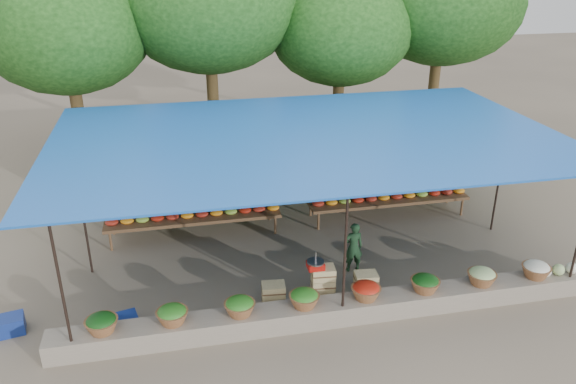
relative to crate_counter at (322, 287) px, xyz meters
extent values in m
plane|color=#65594B|center=(0.18, 2.09, -0.31)|extent=(60.00, 60.00, 0.00)
cube|color=slate|center=(0.18, -0.66, -0.11)|extent=(10.60, 0.55, 0.40)
cylinder|color=black|center=(-4.62, -0.81, 1.09)|extent=(0.05, 0.05, 2.80)
cylinder|color=black|center=(0.18, -0.81, 1.09)|extent=(0.05, 0.05, 2.80)
cylinder|color=black|center=(-4.62, 2.09, 1.09)|extent=(0.05, 0.05, 2.80)
cylinder|color=black|center=(4.98, 2.09, 1.09)|extent=(0.05, 0.05, 2.80)
cylinder|color=black|center=(-4.62, 4.99, 1.09)|extent=(0.05, 0.05, 2.80)
cylinder|color=black|center=(0.18, 4.99, 1.09)|extent=(0.05, 0.05, 2.80)
cylinder|color=black|center=(4.98, 4.99, 1.09)|extent=(0.05, 0.05, 2.80)
cube|color=#164FAA|center=(0.18, 2.09, 2.49)|extent=(10.80, 6.60, 0.04)
cube|color=#164FAA|center=(0.18, 0.09, 2.31)|extent=(10.80, 2.19, 0.26)
cube|color=#164FAA|center=(0.18, 4.09, 2.31)|extent=(10.80, 2.19, 0.26)
cylinder|color=gray|center=(0.18, 3.49, 1.71)|extent=(9.60, 0.01, 0.01)
ellipsoid|color=yellow|center=(-4.32, 3.49, 1.43)|extent=(0.23, 0.17, 0.30)
ellipsoid|color=yellow|center=(-3.87, 3.49, 1.43)|extent=(0.23, 0.17, 0.30)
ellipsoid|color=yellow|center=(-3.42, 3.49, 1.43)|extent=(0.23, 0.17, 0.30)
ellipsoid|color=yellow|center=(-2.97, 3.49, 1.43)|extent=(0.23, 0.17, 0.30)
ellipsoid|color=yellow|center=(-2.52, 3.49, 1.43)|extent=(0.23, 0.17, 0.30)
ellipsoid|color=yellow|center=(-2.07, 3.49, 1.43)|extent=(0.23, 0.17, 0.30)
ellipsoid|color=yellow|center=(-1.62, 3.49, 1.43)|extent=(0.23, 0.17, 0.30)
ellipsoid|color=yellow|center=(-1.17, 3.49, 1.43)|extent=(0.23, 0.17, 0.30)
ellipsoid|color=yellow|center=(-0.72, 3.49, 1.43)|extent=(0.23, 0.17, 0.30)
ellipsoid|color=yellow|center=(-0.27, 3.49, 1.43)|extent=(0.23, 0.17, 0.30)
ellipsoid|color=yellow|center=(0.18, 3.49, 1.43)|extent=(0.23, 0.17, 0.30)
ellipsoid|color=yellow|center=(0.63, 3.49, 1.43)|extent=(0.23, 0.17, 0.30)
ellipsoid|color=yellow|center=(1.08, 3.49, 1.43)|extent=(0.23, 0.17, 0.30)
ellipsoid|color=yellow|center=(1.53, 3.49, 1.43)|extent=(0.23, 0.17, 0.30)
ellipsoid|color=yellow|center=(1.98, 3.49, 1.43)|extent=(0.23, 0.17, 0.30)
ellipsoid|color=yellow|center=(2.43, 3.49, 1.43)|extent=(0.23, 0.17, 0.30)
ellipsoid|color=yellow|center=(2.88, 3.49, 1.43)|extent=(0.23, 0.17, 0.30)
ellipsoid|color=yellow|center=(3.33, 3.49, 1.43)|extent=(0.23, 0.17, 0.30)
ellipsoid|color=yellow|center=(3.78, 3.49, 1.43)|extent=(0.23, 0.17, 0.30)
ellipsoid|color=yellow|center=(4.23, 3.49, 1.43)|extent=(0.23, 0.17, 0.30)
ellipsoid|color=yellow|center=(4.68, 3.49, 1.43)|extent=(0.23, 0.17, 0.30)
ellipsoid|color=#124512|center=(-4.12, -0.66, 0.31)|extent=(0.52, 0.52, 0.23)
ellipsoid|color=#2C761F|center=(-2.92, -0.66, 0.31)|extent=(0.52, 0.52, 0.23)
ellipsoid|color=#2C761F|center=(-1.72, -0.66, 0.31)|extent=(0.52, 0.52, 0.23)
ellipsoid|color=#2C761F|center=(-0.52, -0.66, 0.31)|extent=(0.52, 0.52, 0.23)
ellipsoid|color=#AC1E0E|center=(0.68, -0.66, 0.31)|extent=(0.52, 0.52, 0.23)
ellipsoid|color=#124512|center=(1.88, -0.66, 0.31)|extent=(0.52, 0.52, 0.23)
ellipsoid|color=#A6C87D|center=(3.08, -0.66, 0.31)|extent=(0.52, 0.52, 0.23)
ellipsoid|color=silver|center=(4.28, -0.66, 0.31)|extent=(0.52, 0.52, 0.23)
cube|color=#224E1C|center=(0.18, 5.24, 0.94)|extent=(10.60, 0.06, 2.50)
cylinder|color=#3D2D16|center=(-5.32, 7.89, 1.67)|extent=(0.36, 0.36, 3.97)
ellipsoid|color=#10340E|center=(-5.32, 7.89, 4.15)|extent=(4.77, 4.77, 3.69)
cylinder|color=#3D2D16|center=(-1.32, 8.29, 1.93)|extent=(0.36, 0.36, 4.48)
ellipsoid|color=#10340E|center=(-1.32, 8.29, 4.73)|extent=(5.39, 5.39, 4.17)
cylinder|color=#3D2D16|center=(2.68, 7.99, 1.55)|extent=(0.36, 0.36, 3.71)
ellipsoid|color=#10340E|center=(2.68, 7.99, 3.87)|extent=(4.47, 4.47, 3.45)
cylinder|color=#3D2D16|center=(6.18, 8.39, 1.87)|extent=(0.36, 0.36, 4.35)
ellipsoid|color=#10340E|center=(6.18, 8.39, 4.59)|extent=(5.24, 5.24, 4.05)
cube|color=#4F371F|center=(-2.32, 3.39, 0.19)|extent=(4.20, 0.95, 0.08)
cube|color=#4F371F|center=(-2.32, 3.69, 0.47)|extent=(4.20, 0.35, 0.06)
cylinder|color=#4F371F|center=(-4.27, 2.99, -0.06)|extent=(0.06, 0.06, 0.50)
cylinder|color=#4F371F|center=(-0.37, 2.99, -0.06)|extent=(0.06, 0.06, 0.50)
cylinder|color=#4F371F|center=(-4.27, 3.79, -0.06)|extent=(0.06, 0.06, 0.50)
cylinder|color=#4F371F|center=(-0.37, 3.79, -0.06)|extent=(0.06, 0.06, 0.50)
ellipsoid|color=#A02416|center=(-4.22, 3.24, 0.29)|extent=(0.31, 0.26, 0.13)
ellipsoid|color=#85B036|center=(-4.22, 3.69, 0.56)|extent=(0.26, 0.22, 0.12)
ellipsoid|color=orange|center=(-3.87, 3.24, 0.29)|extent=(0.31, 0.26, 0.13)
ellipsoid|color=#AC1E0E|center=(-3.87, 3.69, 0.56)|extent=(0.26, 0.22, 0.12)
ellipsoid|color=#85B036|center=(-3.52, 3.24, 0.29)|extent=(0.31, 0.26, 0.13)
ellipsoid|color=#A02416|center=(-3.52, 3.69, 0.56)|extent=(0.26, 0.22, 0.12)
ellipsoid|color=#AC1E0E|center=(-3.17, 3.24, 0.29)|extent=(0.31, 0.26, 0.13)
ellipsoid|color=orange|center=(-3.17, 3.69, 0.56)|extent=(0.26, 0.22, 0.12)
ellipsoid|color=#A02416|center=(-2.82, 3.24, 0.29)|extent=(0.31, 0.26, 0.13)
ellipsoid|color=#A02416|center=(-2.82, 3.69, 0.56)|extent=(0.26, 0.22, 0.12)
ellipsoid|color=orange|center=(-2.47, 3.24, 0.29)|extent=(0.31, 0.26, 0.13)
ellipsoid|color=orange|center=(-2.47, 3.69, 0.56)|extent=(0.26, 0.22, 0.12)
ellipsoid|color=#A02416|center=(-2.12, 3.24, 0.29)|extent=(0.31, 0.26, 0.13)
ellipsoid|color=#85B036|center=(-2.12, 3.69, 0.56)|extent=(0.26, 0.22, 0.12)
ellipsoid|color=orange|center=(-1.77, 3.24, 0.29)|extent=(0.31, 0.26, 0.13)
ellipsoid|color=#AC1E0E|center=(-1.77, 3.69, 0.56)|extent=(0.26, 0.22, 0.12)
ellipsoid|color=#85B036|center=(-1.42, 3.24, 0.29)|extent=(0.31, 0.26, 0.13)
ellipsoid|color=#A02416|center=(-1.42, 3.69, 0.56)|extent=(0.26, 0.22, 0.12)
ellipsoid|color=#AC1E0E|center=(-1.07, 3.24, 0.29)|extent=(0.31, 0.26, 0.13)
ellipsoid|color=orange|center=(-1.07, 3.69, 0.56)|extent=(0.26, 0.22, 0.12)
ellipsoid|color=#A02416|center=(-0.72, 3.24, 0.29)|extent=(0.31, 0.26, 0.13)
ellipsoid|color=#A02416|center=(-0.72, 3.69, 0.56)|extent=(0.26, 0.22, 0.12)
ellipsoid|color=orange|center=(-0.37, 3.24, 0.29)|extent=(0.31, 0.26, 0.13)
ellipsoid|color=orange|center=(-0.37, 3.69, 0.56)|extent=(0.26, 0.22, 0.12)
cube|color=#4F371F|center=(2.68, 3.39, 0.19)|extent=(4.20, 0.95, 0.08)
cube|color=#4F371F|center=(2.68, 3.69, 0.47)|extent=(4.20, 0.35, 0.06)
cylinder|color=#4F371F|center=(0.73, 2.99, -0.06)|extent=(0.06, 0.06, 0.50)
cylinder|color=#4F371F|center=(4.63, 2.99, -0.06)|extent=(0.06, 0.06, 0.50)
cylinder|color=#4F371F|center=(0.73, 3.79, -0.06)|extent=(0.06, 0.06, 0.50)
cylinder|color=#4F371F|center=(4.63, 3.79, -0.06)|extent=(0.06, 0.06, 0.50)
ellipsoid|color=#A02416|center=(0.78, 3.24, 0.29)|extent=(0.31, 0.26, 0.13)
ellipsoid|color=#85B036|center=(0.78, 3.69, 0.56)|extent=(0.26, 0.22, 0.12)
ellipsoid|color=orange|center=(1.13, 3.24, 0.29)|extent=(0.31, 0.26, 0.13)
ellipsoid|color=#AC1E0E|center=(1.13, 3.69, 0.56)|extent=(0.26, 0.22, 0.12)
ellipsoid|color=#85B036|center=(1.48, 3.24, 0.29)|extent=(0.31, 0.26, 0.13)
ellipsoid|color=#A02416|center=(1.48, 3.69, 0.56)|extent=(0.26, 0.22, 0.12)
ellipsoid|color=#AC1E0E|center=(1.83, 3.24, 0.29)|extent=(0.31, 0.26, 0.13)
ellipsoid|color=orange|center=(1.83, 3.69, 0.56)|extent=(0.26, 0.22, 0.12)
ellipsoid|color=#A02416|center=(2.18, 3.24, 0.29)|extent=(0.31, 0.26, 0.13)
ellipsoid|color=#A02416|center=(2.18, 3.69, 0.56)|extent=(0.26, 0.22, 0.12)
ellipsoid|color=orange|center=(2.53, 3.24, 0.29)|extent=(0.31, 0.26, 0.13)
ellipsoid|color=orange|center=(2.53, 3.69, 0.56)|extent=(0.26, 0.22, 0.12)
ellipsoid|color=#A02416|center=(2.88, 3.24, 0.29)|extent=(0.31, 0.26, 0.13)
ellipsoid|color=#85B036|center=(2.88, 3.69, 0.56)|extent=(0.26, 0.22, 0.12)
ellipsoid|color=orange|center=(3.23, 3.24, 0.29)|extent=(0.31, 0.26, 0.13)
ellipsoid|color=#AC1E0E|center=(3.23, 3.69, 0.56)|extent=(0.26, 0.22, 0.12)
ellipsoid|color=#85B036|center=(3.58, 3.24, 0.29)|extent=(0.31, 0.26, 0.13)
ellipsoid|color=#A02416|center=(3.58, 3.69, 0.56)|extent=(0.26, 0.22, 0.12)
ellipsoid|color=#AC1E0E|center=(3.93, 3.24, 0.29)|extent=(0.31, 0.26, 0.13)
ellipsoid|color=orange|center=(3.93, 3.69, 0.56)|extent=(0.26, 0.22, 0.12)
ellipsoid|color=#A02416|center=(4.28, 3.24, 0.29)|extent=(0.31, 0.26, 0.13)
ellipsoid|color=#A02416|center=(4.28, 3.69, 0.56)|extent=(0.26, 0.22, 0.12)
ellipsoid|color=orange|center=(4.63, 3.24, 0.29)|extent=(0.31, 0.26, 0.13)
ellipsoid|color=orange|center=(4.63, 3.69, 0.56)|extent=(0.26, 0.22, 0.12)
cube|color=tan|center=(-0.97, 0.00, -0.19)|extent=(0.48, 0.38, 0.25)
cube|color=tan|center=(-0.97, 0.00, 0.07)|extent=(0.48, 0.38, 0.25)
cube|color=tan|center=(0.03, 0.00, -0.19)|extent=(0.48, 0.38, 0.25)
cube|color=tan|center=(0.03, 0.00, 0.07)|extent=(0.48, 0.38, 0.25)
cube|color=tan|center=(0.03, 0.00, 0.33)|extent=(0.48, 0.38, 0.25)
cube|color=tan|center=(0.93, 0.00, -0.19)|extent=(0.48, 0.38, 0.25)
cube|color=tan|center=(0.93, 0.00, 0.07)|extent=(0.48, 0.38, 0.25)
cube|color=#B8140E|center=(-0.13, 0.00, 0.52)|extent=(0.32, 0.28, 0.13)
cylinder|color=gray|center=(-0.13, 0.00, 0.60)|extent=(0.34, 0.34, 0.03)
cylinder|color=gray|center=(-0.13, 0.00, 0.71)|extent=(0.03, 0.03, 0.24)
imported|color=#17341C|center=(0.97, 0.97, 0.27)|extent=(0.42, 0.28, 1.15)
imported|color=slate|center=(-4.10, 4.55, 0.55)|extent=(0.91, 0.75, 1.72)
imported|color=slate|center=(1.91, 4.25, 0.46)|extent=(1.11, 0.82, 1.54)
imported|color=slate|center=(3.11, 4.37, 0.62)|extent=(1.18, 0.92, 1.86)
cube|color=navy|center=(-3.83, -0.20, -0.15)|extent=(0.63, 0.52, 0.33)
cube|color=navy|center=(-5.88, 0.21, -0.15)|extent=(0.61, 0.49, 0.33)
camera|label=1|loc=(-2.62, -9.09, 6.24)|focal=35.00mm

